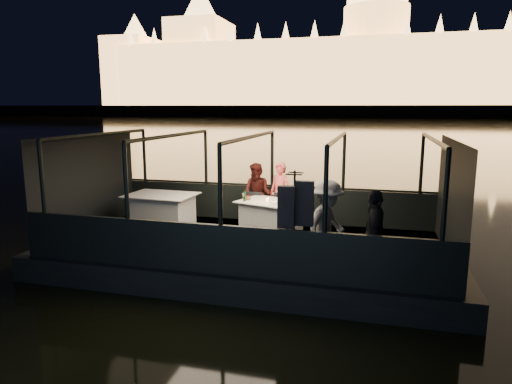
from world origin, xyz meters
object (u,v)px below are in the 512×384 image
(dining_table_central, at_px, (271,217))
(coat_stand, at_px, (294,226))
(chair_port_left, at_px, (252,209))
(person_woman_coral, at_px, (280,196))
(passenger_stripe, at_px, (327,224))
(person_man_maroon, at_px, (257,195))
(dining_table_aft, at_px, (162,213))
(passenger_dark, at_px, (374,230))
(wine_bottle, at_px, (245,195))
(chair_port_right, at_px, (281,211))

(dining_table_central, distance_m, coat_stand, 2.81)
(chair_port_left, distance_m, coat_stand, 3.44)
(person_woman_coral, distance_m, passenger_stripe, 3.22)
(person_man_maroon, bearing_deg, dining_table_central, -40.73)
(coat_stand, distance_m, person_man_maroon, 3.70)
(dining_table_aft, xyz_separation_m, passenger_dark, (4.99, -2.03, 0.47))
(chair_port_left, bearing_deg, person_man_maroon, 83.58)
(passenger_stripe, bearing_deg, dining_table_central, 60.66)
(wine_bottle, bearing_deg, passenger_stripe, -42.84)
(person_woman_coral, bearing_deg, chair_port_right, -49.74)
(person_woman_coral, xyz_separation_m, passenger_dark, (2.29, -3.07, 0.10))
(chair_port_right, distance_m, coat_stand, 3.17)
(person_man_maroon, height_order, passenger_dark, passenger_dark)
(dining_table_aft, height_order, person_woman_coral, person_woman_coral)
(dining_table_central, bearing_deg, chair_port_left, 142.33)
(coat_stand, xyz_separation_m, person_woman_coral, (-0.95, 3.34, -0.15))
(person_woman_coral, relative_size, person_man_maroon, 1.03)
(coat_stand, xyz_separation_m, passenger_dark, (1.34, 0.27, -0.05))
(passenger_stripe, bearing_deg, passenger_dark, -79.05)
(chair_port_left, height_order, chair_port_right, chair_port_right)
(chair_port_right, xyz_separation_m, person_man_maroon, (-0.68, 0.34, 0.30))
(chair_port_left, distance_m, person_woman_coral, 0.77)
(chair_port_right, distance_m, passenger_dark, 3.54)
(coat_stand, xyz_separation_m, passenger_stripe, (0.52, 0.48, -0.05))
(person_man_maroon, bearing_deg, person_woman_coral, 13.24)
(person_woman_coral, xyz_separation_m, passenger_stripe, (1.47, -2.87, 0.10))
(chair_port_right, bearing_deg, dining_table_aft, -168.35)
(chair_port_right, height_order, coat_stand, coat_stand)
(dining_table_aft, bearing_deg, passenger_dark, -22.10)
(dining_table_central, relative_size, person_woman_coral, 0.92)
(person_woman_coral, relative_size, passenger_stripe, 0.96)
(coat_stand, bearing_deg, passenger_stripe, 42.82)
(passenger_stripe, xyz_separation_m, passenger_dark, (0.82, -0.20, 0.00))
(coat_stand, bearing_deg, chair_port_right, 105.89)
(person_woman_coral, bearing_deg, passenger_dark, -29.13)
(coat_stand, relative_size, person_man_maroon, 1.21)
(dining_table_central, bearing_deg, chair_port_right, 72.74)
(passenger_stripe, bearing_deg, chair_port_right, 53.17)
(person_man_maroon, bearing_deg, passenger_stripe, -39.56)
(dining_table_central, bearing_deg, coat_stand, -68.75)
(chair_port_right, bearing_deg, person_man_maroon, 150.55)
(chair_port_left, bearing_deg, dining_table_central, -36.77)
(wine_bottle, bearing_deg, coat_stand, -56.73)
(chair_port_left, relative_size, wine_bottle, 3.00)
(dining_table_aft, xyz_separation_m, wine_bottle, (2.05, 0.14, 0.53))
(chair_port_left, bearing_deg, person_woman_coral, 28.09)
(dining_table_central, height_order, chair_port_left, chair_port_left)
(dining_table_central, height_order, passenger_stripe, passenger_stripe)
(dining_table_aft, distance_m, person_man_maroon, 2.39)
(dining_table_central, bearing_deg, passenger_stripe, -54.11)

